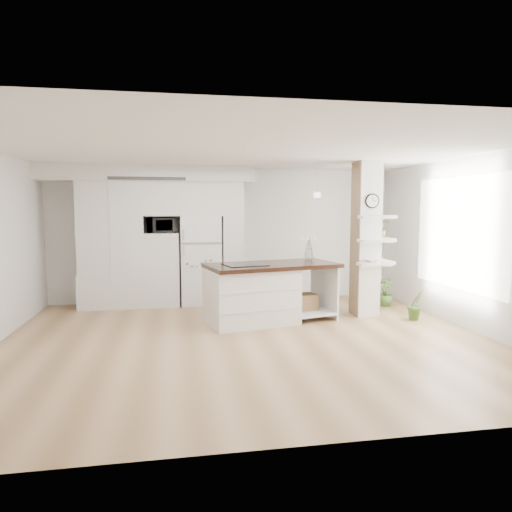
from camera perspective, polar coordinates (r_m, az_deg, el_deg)
The scene contains 14 objects.
floor at distance 6.70m, azimuth -1.03°, elevation -10.45°, with size 7.00×6.00×0.01m, color tan.
room at distance 6.43m, azimuth -1.06°, elevation 5.62°, with size 7.04×6.04×2.72m.
cabinet_wall at distance 9.04m, azimuth -12.84°, elevation 3.36°, with size 4.00×0.71×2.70m.
refrigerator at distance 9.10m, azimuth -6.93°, elevation -0.50°, with size 0.78×0.69×1.75m.
column at distance 8.22m, azimuth 14.30°, elevation 2.00°, with size 0.69×0.90×2.70m.
window at distance 8.02m, azimuth 23.98°, elevation 2.64°, with size 2.40×2.40×0.00m, color white.
pendant_light at distance 7.04m, azimuth 12.67°, elevation 7.66°, with size 0.12×0.12×0.10m, color white.
kitchen_island at distance 7.60m, azimuth 0.26°, elevation -4.55°, with size 2.34×1.48×1.55m.
bookshelf at distance 9.13m, azimuth -19.54°, elevation -4.50°, with size 0.56×0.33×0.66m.
floor_plant_a at distance 8.25m, azimuth 19.34°, elevation -5.78°, with size 0.29×0.23×0.52m, color #45712D.
floor_plant_b at distance 9.25m, azimuth 15.87°, elevation -4.38°, with size 0.30×0.30×0.54m, color #45712D.
microwave at distance 8.99m, azimuth -11.75°, elevation 3.78°, with size 0.54×0.37×0.30m, color #2D2D2D.
shelf_plant at distance 8.47m, azimuth 15.41°, elevation 3.26°, with size 0.27×0.23×0.30m, color #45712D.
decor_bowl at distance 8.01m, azimuth 14.40°, elevation -0.61°, with size 0.22×0.22×0.05m, color white.
Camera 1 is at (-0.99, -6.35, 1.90)m, focal length 32.00 mm.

